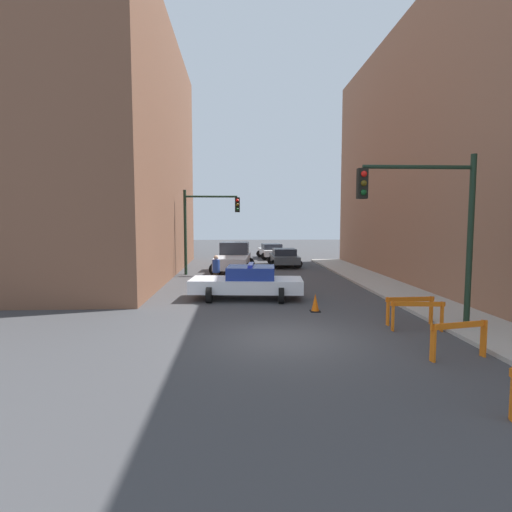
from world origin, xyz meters
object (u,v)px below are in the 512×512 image
object	(u,v)px
police_car	(248,282)
white_truck	(234,258)
parked_car_near	(284,257)
pedestrian_crossing	(216,272)
barrier_mid	(459,334)
parked_car_mid	(271,251)
barrier_corner	(410,306)
traffic_cone	(315,303)
traffic_light_near	(434,214)
barrier_back	(417,311)
traffic_light_far	(203,220)

from	to	relation	value
police_car	white_truck	xyz separation A→B (m)	(-0.65, 9.20, 0.18)
parked_car_near	pedestrian_crossing	xyz separation A→B (m)	(-4.47, -9.69, 0.19)
barrier_mid	police_car	bearing A→B (deg)	122.28
police_car	parked_car_mid	world-z (taller)	police_car
barrier_corner	traffic_cone	xyz separation A→B (m)	(-2.63, 2.00, -0.30)
parked_car_near	parked_car_mid	distance (m)	6.24
traffic_light_near	white_truck	world-z (taller)	traffic_light_near
white_truck	pedestrian_crossing	size ratio (longest dim) A/B	3.34
parked_car_mid	traffic_cone	size ratio (longest dim) A/B	6.78
traffic_light_near	pedestrian_crossing	bearing A→B (deg)	133.46
white_truck	parked_car_mid	size ratio (longest dim) A/B	1.25
parked_car_mid	barrier_mid	size ratio (longest dim) A/B	2.82
traffic_light_near	barrier_back	size ratio (longest dim) A/B	3.26
barrier_back	barrier_corner	xyz separation A→B (m)	(0.09, 0.73, 0.00)
traffic_light_near	barrier_mid	xyz separation A→B (m)	(-0.70, -2.82, -2.91)
barrier_mid	traffic_light_near	bearing A→B (deg)	76.12
parked_car_mid	barrier_corner	world-z (taller)	parked_car_mid
pedestrian_crossing	traffic_cone	distance (m)	6.35
white_truck	barrier_back	size ratio (longest dim) A/B	3.47
traffic_light_near	barrier_mid	bearing A→B (deg)	-103.88
white_truck	parked_car_near	xyz separation A→B (m)	(3.68, 3.02, -0.23)
barrier_back	traffic_light_near	bearing A→B (deg)	33.00
traffic_light_far	barrier_corner	world-z (taller)	traffic_light_far
parked_car_mid	traffic_light_far	bearing A→B (deg)	-121.35
white_truck	police_car	bearing A→B (deg)	-81.17
police_car	parked_car_near	distance (m)	12.59
traffic_light_far	barrier_mid	bearing A→B (deg)	-64.80
barrier_mid	barrier_back	size ratio (longest dim) A/B	0.99
traffic_light_far	pedestrian_crossing	size ratio (longest dim) A/B	3.13
barrier_mid	traffic_cone	size ratio (longest dim) A/B	2.40
traffic_light_near	white_truck	xyz separation A→B (m)	(-6.19, 14.04, -2.62)
parked_car_mid	barrier_corner	size ratio (longest dim) A/B	2.78
parked_car_near	traffic_light_near	bearing A→B (deg)	-81.40
white_truck	traffic_cone	size ratio (longest dim) A/B	8.46
parked_car_mid	barrier_back	world-z (taller)	parked_car_mid
police_car	parked_car_near	world-z (taller)	police_car
parked_car_mid	pedestrian_crossing	bearing A→B (deg)	-109.73
barrier_mid	barrier_corner	xyz separation A→B (m)	(0.20, 3.17, 0.00)
traffic_light_near	barrier_corner	xyz separation A→B (m)	(-0.49, 0.35, -2.91)
traffic_light_near	pedestrian_crossing	xyz separation A→B (m)	(-6.98, 7.37, -2.67)
traffic_cone	pedestrian_crossing	bearing A→B (deg)	127.58
traffic_light_far	white_truck	distance (m)	3.35
pedestrian_crossing	barrier_back	xyz separation A→B (m)	(6.40, -7.75, -0.24)
barrier_back	barrier_corner	size ratio (longest dim) A/B	1.00
police_car	traffic_cone	distance (m)	3.48
traffic_light_near	barrier_corner	world-z (taller)	traffic_light_near
police_car	traffic_cone	bearing A→B (deg)	-130.98
pedestrian_crossing	police_car	bearing A→B (deg)	-8.61
traffic_light_near	police_car	bearing A→B (deg)	138.82
barrier_back	white_truck	bearing A→B (deg)	111.24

